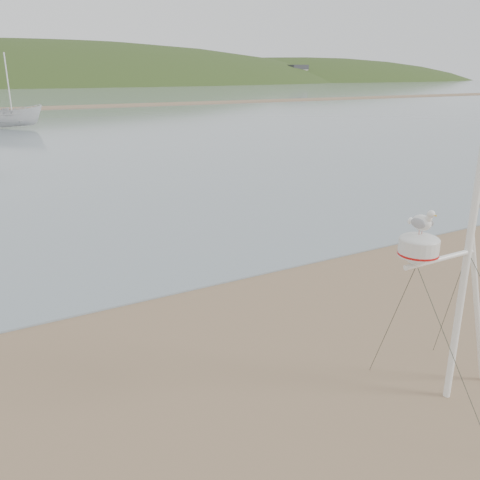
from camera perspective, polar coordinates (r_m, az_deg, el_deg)
ground at (r=7.63m, az=-11.62°, el=-20.51°), size 560.00×560.00×0.00m
mast_rig at (r=8.12m, az=23.19°, el=-9.09°), size 2.21×2.36×4.98m
boat_white at (r=49.79m, az=-24.42°, el=14.39°), size 2.71×2.69×5.28m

